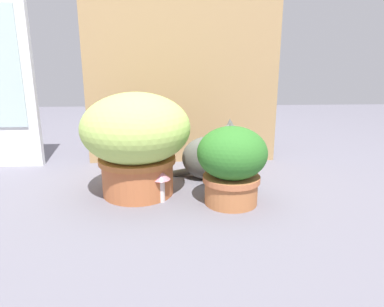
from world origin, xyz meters
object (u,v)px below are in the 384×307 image
grass_planter (136,138)px  cat (211,156)px  mushroom_ornament_pink (161,179)px  leafy_planter (232,163)px

grass_planter → cat: bearing=26.9°
grass_planter → cat: (0.35, 0.18, -0.14)m
cat → grass_planter: bearing=-153.1°
cat → mushroom_ornament_pink: size_ratio=2.65×
leafy_planter → mushroom_ornament_pink: size_ratio=2.34×
leafy_planter → cat: bearing=99.2°
leafy_planter → mushroom_ornament_pink: 0.31m
grass_planter → cat: size_ratio=1.27×
cat → mushroom_ornament_pink: (-0.24, -0.28, -0.02)m
mushroom_ornament_pink → leafy_planter: bearing=-5.7°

